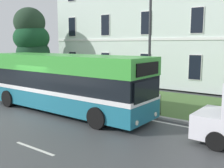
{
  "coord_description": "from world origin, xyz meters",
  "views": [
    {
      "loc": [
        11.26,
        -7.21,
        3.61
      ],
      "look_at": [
        2.2,
        5.3,
        1.23
      ],
      "focal_mm": 41.78,
      "sensor_mm": 36.0,
      "label": 1
    }
  ],
  "objects_px": {
    "georgian_townhouse": "(153,16)",
    "single_decker_bus": "(63,82)",
    "evergreen_tree": "(32,50)",
    "litter_bin": "(124,94)",
    "street_lamp_post": "(150,43)"
  },
  "relations": [
    {
      "from": "georgian_townhouse",
      "to": "single_decker_bus",
      "type": "distance_m",
      "value": 15.22
    },
    {
      "from": "evergreen_tree",
      "to": "litter_bin",
      "type": "height_order",
      "value": "evergreen_tree"
    },
    {
      "from": "georgian_townhouse",
      "to": "litter_bin",
      "type": "relative_size",
      "value": 14.32
    },
    {
      "from": "evergreen_tree",
      "to": "street_lamp_post",
      "type": "xyz_separation_m",
      "value": [
        13.99,
        -3.08,
        0.67
      ]
    },
    {
      "from": "georgian_townhouse",
      "to": "street_lamp_post",
      "type": "bearing_deg",
      "value": -63.58
    },
    {
      "from": "single_decker_bus",
      "to": "litter_bin",
      "type": "xyz_separation_m",
      "value": [
        1.95,
        2.91,
        -0.91
      ]
    },
    {
      "from": "street_lamp_post",
      "to": "litter_bin",
      "type": "height_order",
      "value": "street_lamp_post"
    },
    {
      "from": "georgian_townhouse",
      "to": "single_decker_bus",
      "type": "bearing_deg",
      "value": -81.76
    },
    {
      "from": "georgian_townhouse",
      "to": "litter_bin",
      "type": "xyz_separation_m",
      "value": [
        4.03,
        -11.4,
        -5.67
      ]
    },
    {
      "from": "litter_bin",
      "to": "georgian_townhouse",
      "type": "bearing_deg",
      "value": 109.45
    },
    {
      "from": "street_lamp_post",
      "to": "single_decker_bus",
      "type": "bearing_deg",
      "value": -141.41
    },
    {
      "from": "georgian_townhouse",
      "to": "single_decker_bus",
      "type": "height_order",
      "value": "georgian_townhouse"
    },
    {
      "from": "evergreen_tree",
      "to": "street_lamp_post",
      "type": "bearing_deg",
      "value": -12.42
    },
    {
      "from": "single_decker_bus",
      "to": "litter_bin",
      "type": "bearing_deg",
      "value": 56.81
    },
    {
      "from": "georgian_townhouse",
      "to": "evergreen_tree",
      "type": "distance_m",
      "value": 12.25
    }
  ]
}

